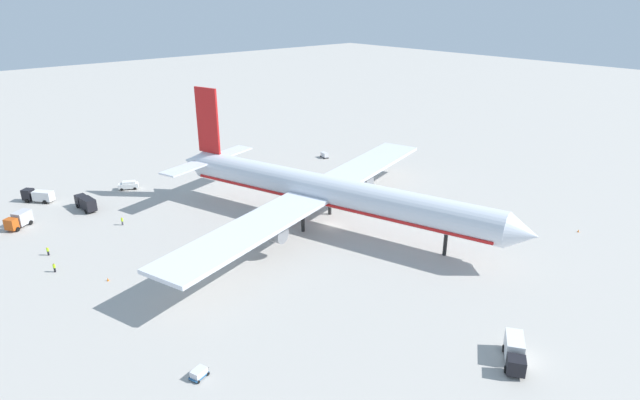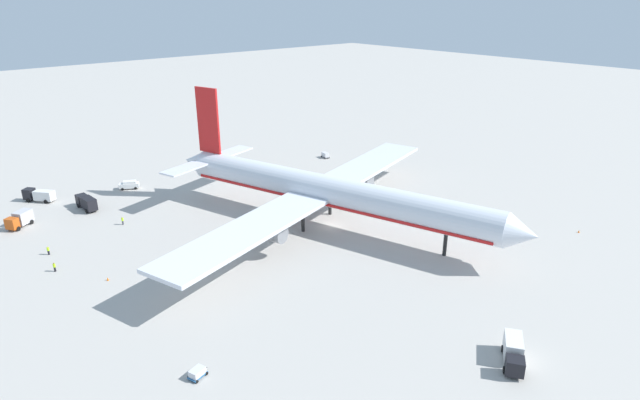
{
  "view_description": "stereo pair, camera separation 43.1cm",
  "coord_description": "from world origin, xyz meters",
  "px_view_note": "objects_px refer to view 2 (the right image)",
  "views": [
    {
      "loc": [
        70.96,
        -65.51,
        43.49
      ],
      "look_at": [
        1.07,
        -3.9,
        6.93
      ],
      "focal_mm": 29.57,
      "sensor_mm": 36.0,
      "label": 1
    },
    {
      "loc": [
        71.24,
        -65.19,
        43.49
      ],
      "look_at": [
        1.07,
        -3.9,
        6.93
      ],
      "focal_mm": 29.57,
      "sensor_mm": 36.0,
      "label": 2
    }
  ],
  "objects_px": {
    "traffic_cone_1": "(108,279)",
    "service_truck_4": "(514,352)",
    "service_truck_1": "(39,195)",
    "traffic_cone_0": "(579,231)",
    "airliner": "(325,191)",
    "baggage_cart_2": "(388,151)",
    "baggage_cart_0": "(325,155)",
    "service_truck_0": "(20,219)",
    "service_van": "(129,185)",
    "ground_worker_3": "(48,250)",
    "ground_worker_2": "(123,221)",
    "ground_worker_1": "(54,267)",
    "baggage_cart_1": "(197,373)",
    "service_truck_2": "(87,202)"
  },
  "relations": [
    {
      "from": "traffic_cone_1",
      "to": "service_truck_4",
      "type": "bearing_deg",
      "value": 29.69
    },
    {
      "from": "service_truck_1",
      "to": "traffic_cone_0",
      "type": "distance_m",
      "value": 114.79
    },
    {
      "from": "airliner",
      "to": "baggage_cart_2",
      "type": "xyz_separation_m",
      "value": [
        -25.76,
        47.31,
        -6.48
      ]
    },
    {
      "from": "baggage_cart_0",
      "to": "traffic_cone_1",
      "type": "xyz_separation_m",
      "value": [
        28.14,
        -72.45,
        -0.54
      ]
    },
    {
      "from": "service_truck_0",
      "to": "service_van",
      "type": "relative_size",
      "value": 1.17
    },
    {
      "from": "service_van",
      "to": "ground_worker_3",
      "type": "relative_size",
      "value": 2.97
    },
    {
      "from": "airliner",
      "to": "baggage_cart_2",
      "type": "bearing_deg",
      "value": 118.57
    },
    {
      "from": "service_truck_1",
      "to": "ground_worker_2",
      "type": "bearing_deg",
      "value": 19.84
    },
    {
      "from": "service_truck_1",
      "to": "ground_worker_2",
      "type": "distance_m",
      "value": 26.49
    },
    {
      "from": "service_truck_4",
      "to": "baggage_cart_2",
      "type": "height_order",
      "value": "service_truck_4"
    },
    {
      "from": "service_truck_4",
      "to": "traffic_cone_1",
      "type": "relative_size",
      "value": 12.41
    },
    {
      "from": "service_truck_4",
      "to": "ground_worker_1",
      "type": "height_order",
      "value": "service_truck_4"
    },
    {
      "from": "airliner",
      "to": "baggage_cart_0",
      "type": "distance_m",
      "value": 46.85
    },
    {
      "from": "baggage_cart_1",
      "to": "traffic_cone_0",
      "type": "xyz_separation_m",
      "value": [
        11.74,
        76.7,
        -0.37
      ]
    },
    {
      "from": "service_van",
      "to": "baggage_cart_1",
      "type": "height_order",
      "value": "service_van"
    },
    {
      "from": "service_van",
      "to": "traffic_cone_1",
      "type": "xyz_separation_m",
      "value": [
        39.81,
        -20.15,
        -0.76
      ]
    },
    {
      "from": "airliner",
      "to": "baggage_cart_1",
      "type": "distance_m",
      "value": 48.77
    },
    {
      "from": "airliner",
      "to": "ground_worker_3",
      "type": "relative_size",
      "value": 49.29
    },
    {
      "from": "airliner",
      "to": "service_van",
      "type": "relative_size",
      "value": 16.6
    },
    {
      "from": "traffic_cone_1",
      "to": "baggage_cart_2",
      "type": "bearing_deg",
      "value": 102.22
    },
    {
      "from": "baggage_cart_1",
      "to": "ground_worker_3",
      "type": "distance_m",
      "value": 46.6
    },
    {
      "from": "baggage_cart_0",
      "to": "baggage_cart_1",
      "type": "relative_size",
      "value": 1.14
    },
    {
      "from": "service_truck_1",
      "to": "service_van",
      "type": "relative_size",
      "value": 1.37
    },
    {
      "from": "baggage_cart_2",
      "to": "service_truck_0",
      "type": "bearing_deg",
      "value": -98.18
    },
    {
      "from": "traffic_cone_0",
      "to": "traffic_cone_1",
      "type": "height_order",
      "value": "same"
    },
    {
      "from": "service_truck_2",
      "to": "ground_worker_1",
      "type": "bearing_deg",
      "value": -29.13
    },
    {
      "from": "baggage_cart_2",
      "to": "traffic_cone_0",
      "type": "height_order",
      "value": "baggage_cart_2"
    },
    {
      "from": "airliner",
      "to": "ground_worker_1",
      "type": "relative_size",
      "value": 49.06
    },
    {
      "from": "service_truck_0",
      "to": "service_truck_1",
      "type": "xyz_separation_m",
      "value": [
        -12.36,
        6.72,
        -0.1
      ]
    },
    {
      "from": "traffic_cone_0",
      "to": "service_truck_0",
      "type": "bearing_deg",
      "value": -132.65
    },
    {
      "from": "service_truck_2",
      "to": "traffic_cone_0",
      "type": "relative_size",
      "value": 12.58
    },
    {
      "from": "service_truck_1",
      "to": "baggage_cart_2",
      "type": "xyz_separation_m",
      "value": [
        25.85,
        87.2,
        -0.84
      ]
    },
    {
      "from": "service_truck_0",
      "to": "ground_worker_3",
      "type": "bearing_deg",
      "value": 1.8
    },
    {
      "from": "service_van",
      "to": "ground_worker_3",
      "type": "xyz_separation_m",
      "value": [
        23.79,
        -24.68,
        -0.21
      ]
    },
    {
      "from": "ground_worker_3",
      "to": "service_truck_2",
      "type": "bearing_deg",
      "value": 143.81
    },
    {
      "from": "baggage_cart_0",
      "to": "baggage_cart_2",
      "type": "relative_size",
      "value": 1.2
    },
    {
      "from": "airliner",
      "to": "service_truck_0",
      "type": "xyz_separation_m",
      "value": [
        -39.25,
        -46.62,
        -5.54
      ]
    },
    {
      "from": "service_truck_0",
      "to": "service_van",
      "type": "height_order",
      "value": "service_truck_0"
    },
    {
      "from": "ground_worker_2",
      "to": "ground_worker_3",
      "type": "relative_size",
      "value": 1.05
    },
    {
      "from": "airliner",
      "to": "service_truck_2",
      "type": "height_order",
      "value": "airliner"
    },
    {
      "from": "service_truck_4",
      "to": "traffic_cone_1",
      "type": "distance_m",
      "value": 62.35
    },
    {
      "from": "service_truck_1",
      "to": "ground_worker_3",
      "type": "height_order",
      "value": "service_truck_1"
    },
    {
      "from": "ground_worker_2",
      "to": "traffic_cone_1",
      "type": "distance_m",
      "value": 22.84
    },
    {
      "from": "service_truck_2",
      "to": "ground_worker_2",
      "type": "distance_m",
      "value": 13.35
    },
    {
      "from": "service_truck_2",
      "to": "traffic_cone_1",
      "type": "distance_m",
      "value": 34.27
    },
    {
      "from": "ground_worker_3",
      "to": "baggage_cart_0",
      "type": "bearing_deg",
      "value": 98.95
    },
    {
      "from": "service_truck_1",
      "to": "traffic_cone_1",
      "type": "height_order",
      "value": "service_truck_1"
    },
    {
      "from": "baggage_cart_1",
      "to": "ground_worker_3",
      "type": "height_order",
      "value": "ground_worker_3"
    },
    {
      "from": "service_truck_2",
      "to": "baggage_cart_1",
      "type": "bearing_deg",
      "value": -7.64
    },
    {
      "from": "airliner",
      "to": "baggage_cart_2",
      "type": "relative_size",
      "value": 28.94
    }
  ]
}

